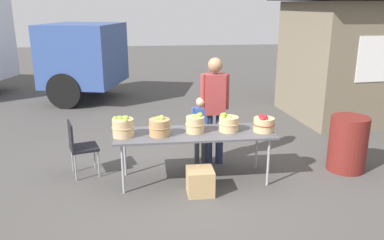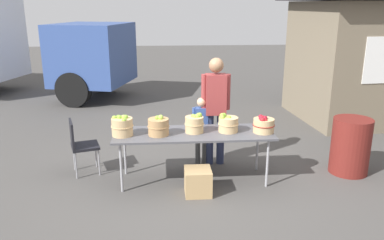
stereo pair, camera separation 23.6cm
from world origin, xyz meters
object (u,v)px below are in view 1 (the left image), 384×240
Objects in this scene: child_customer at (200,125)px; trash_barrel at (348,144)px; apple_basket_green_0 at (123,127)px; apple_basket_green_3 at (229,123)px; apple_basket_red_0 at (264,124)px; apple_basket_green_2 at (195,124)px; market_table at (194,135)px; produce_crate at (200,181)px; apple_basket_green_1 at (160,127)px; folding_chair at (79,144)px; vendor_adult at (215,103)px.

child_customer is 1.29× the size of trash_barrel.
apple_basket_green_3 is at bearing 2.10° from apple_basket_green_0.
apple_basket_green_3 is 0.94× the size of apple_basket_red_0.
apple_basket_green_2 is 0.33× the size of trash_barrel.
apple_basket_green_0 reaches higher than market_table.
apple_basket_green_2 is 0.83m from produce_crate.
child_customer reaches higher than apple_basket_green_3.
market_table is 0.53m from apple_basket_green_1.
market_table is 8.07× the size of apple_basket_green_2.
child_customer is at bearing 81.88° from produce_crate.
apple_basket_green_2 is at bearing 40.14° from market_table.
apple_basket_green_3 is (1.52, 0.06, -0.02)m from apple_basket_green_0.
folding_chair is (-1.72, 0.36, -0.37)m from apple_basket_green_2.
apple_basket_green_0 is 2.02m from apple_basket_red_0.
produce_crate is (0.03, -0.44, -0.53)m from market_table.
vendor_adult is 2.03× the size of folding_chair.
apple_basket_green_0 reaches higher than apple_basket_green_3.
apple_basket_green_2 is (1.03, 0.06, -0.01)m from apple_basket_green_0.
vendor_adult reaches higher than folding_chair.
apple_basket_green_2 is 2.47m from trash_barrel.
market_table is 7.60× the size of apple_basket_green_3.
child_customer is at bearing 29.14° from apple_basket_green_0.
apple_basket_green_3 reaches higher than produce_crate.
vendor_adult is 1.40m from produce_crate.
folding_chair is (-2.72, 0.44, -0.35)m from apple_basket_red_0.
apple_basket_green_0 is at bearing -138.34° from folding_chair.
apple_basket_green_2 is 0.66m from child_customer.
produce_crate is at bearing -20.71° from apple_basket_green_0.
apple_basket_green_2 reaches higher than market_table.
produce_crate is at bearing -167.39° from trash_barrel.
vendor_adult is 2.18m from trash_barrel.
apple_basket_red_0 is (0.51, -0.07, -0.01)m from apple_basket_green_3.
apple_basket_red_0 is 0.37× the size of folding_chair.
market_table is 2.46m from trash_barrel.
apple_basket_green_1 is at bearing -179.89° from apple_basket_red_0.
produce_crate is at bearing -35.43° from apple_basket_green_1.
trash_barrel is at bearing -110.72° from folding_chair.
trash_barrel is at bearing 2.70° from apple_basket_green_3.
apple_basket_green_1 is 0.98× the size of apple_basket_red_0.
apple_basket_green_0 is at bearing -177.26° from market_table.
vendor_adult is at bearing -100.55° from folding_chair.
market_table is 0.53m from apple_basket_green_3.
produce_crate is (-0.37, -1.05, -0.85)m from vendor_adult.
child_customer is at bearing 118.12° from apple_basket_green_3.
vendor_adult reaches higher than market_table.
market_table is at bearing -139.86° from apple_basket_green_2.
apple_basket_green_0 is at bearing 178.05° from apple_basket_green_1.
apple_basket_red_0 is 1.26m from produce_crate.
vendor_adult reaches higher than produce_crate.
child_customer is at bearing 140.86° from apple_basket_red_0.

